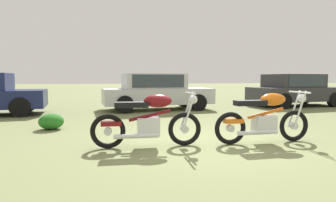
{
  "coord_description": "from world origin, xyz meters",
  "views": [
    {
      "loc": [
        -1.87,
        -5.35,
        1.26
      ],
      "look_at": [
        -0.55,
        0.93,
        0.75
      ],
      "focal_mm": 30.76,
      "sensor_mm": 36.0,
      "label": 1
    }
  ],
  "objects": [
    {
      "name": "car_charcoal",
      "position": [
        6.33,
        6.11,
        0.8
      ],
      "size": [
        4.22,
        2.28,
        1.43
      ],
      "rotation": [
        0.0,
        0.0,
        0.11
      ],
      "color": "#2D2D33",
      "rests_on": "ground"
    },
    {
      "name": "ground_plane",
      "position": [
        0.0,
        0.0,
        0.0
      ],
      "size": [
        120.0,
        120.0,
        0.0
      ],
      "primitive_type": "plane",
      "color": "olive"
    },
    {
      "name": "motorcycle_maroon",
      "position": [
        -1.15,
        -0.2,
        0.49
      ],
      "size": [
        2.03,
        0.64,
        1.02
      ],
      "rotation": [
        0.0,
        0.0,
        -0.04
      ],
      "color": "black",
      "rests_on": "ground"
    },
    {
      "name": "motorcycle_orange",
      "position": [
        1.1,
        -0.33,
        0.49
      ],
      "size": [
        1.98,
        0.64,
        1.02
      ],
      "rotation": [
        0.0,
        0.0,
        0.0
      ],
      "color": "black",
      "rests_on": "ground"
    },
    {
      "name": "car_silver",
      "position": [
        -0.01,
        5.96,
        0.8
      ],
      "size": [
        4.38,
        2.23,
        1.43
      ],
      "rotation": [
        0.0,
        0.0,
        0.09
      ],
      "color": "#B2B5BA",
      "rests_on": "ground"
    },
    {
      "name": "shrub_low",
      "position": [
        -3.24,
        2.1,
        0.19
      ],
      "size": [
        0.59,
        0.6,
        0.39
      ],
      "color": "#236A1E",
      "rests_on": "ground"
    }
  ]
}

